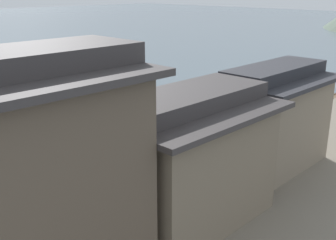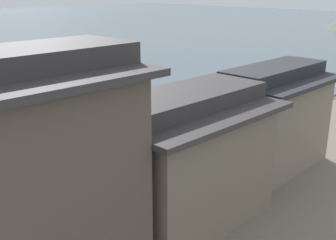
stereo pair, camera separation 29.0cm
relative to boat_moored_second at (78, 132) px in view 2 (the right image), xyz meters
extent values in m
cube|color=brown|center=(9.98, 24.01, 0.10)|extent=(0.84, 0.39, 0.20)
cube|color=brown|center=(9.49, 26.08, 0.04)|extent=(0.21, 3.97, 0.08)
cube|color=#33281E|center=(0.00, 0.00, -0.10)|extent=(5.45, 1.98, 0.27)
cube|color=#33281E|center=(-2.49, 0.53, 0.16)|extent=(0.52, 0.85, 0.24)
cube|color=#33281E|center=(2.49, -0.53, 0.16)|extent=(0.52, 0.85, 0.24)
cube|color=#33281E|center=(-0.08, -0.39, 0.08)|extent=(4.80, 1.09, 0.08)
cube|color=#33281E|center=(0.08, 0.39, 0.08)|extent=(4.80, 1.09, 0.08)
ellipsoid|color=brown|center=(0.00, 0.00, 0.25)|extent=(1.25, 1.00, 0.44)
cube|color=brown|center=(9.33, 13.22, -0.11)|extent=(1.16, 5.79, 0.25)
cube|color=brown|center=(9.42, 15.95, 0.13)|extent=(0.89, 0.39, 0.22)
cube|color=brown|center=(9.24, 10.49, 0.13)|extent=(0.89, 0.39, 0.22)
cube|color=brown|center=(8.88, 13.24, 0.06)|extent=(0.25, 5.26, 0.08)
cube|color=brown|center=(9.78, 13.21, 0.06)|extent=(0.25, 5.26, 0.08)
ellipsoid|color=brown|center=(9.33, 13.22, 0.26)|extent=(0.92, 1.26, 0.48)
cube|color=brown|center=(9.14, -8.62, -0.10)|extent=(1.77, 4.20, 0.26)
cube|color=brown|center=(9.58, -6.77, 0.15)|extent=(0.82, 0.53, 0.24)
cube|color=brown|center=(8.76, -8.53, 0.07)|extent=(0.91, 3.54, 0.08)
cube|color=brown|center=(9.51, -8.71, 0.07)|extent=(0.91, 3.54, 0.08)
ellipsoid|color=#4C6B42|center=(9.14, -8.62, 0.24)|extent=(0.99, 1.21, 0.42)
cube|color=brown|center=(15.10, -11.21, 4.57)|extent=(5.00, 6.36, 7.80)
cube|color=#4D4135|center=(12.25, -11.21, 3.27)|extent=(0.70, 6.36, 0.16)
cube|color=#3D3838|center=(15.10, -11.21, 8.59)|extent=(5.90, 7.26, 0.24)
cube|color=#3D3838|center=(15.10, -11.21, 9.06)|extent=(3.00, 7.26, 0.70)
cube|color=#7F705B|center=(15.24, -3.92, 3.27)|extent=(5.26, 7.27, 5.20)
cube|color=brown|center=(12.25, -3.92, 3.27)|extent=(0.70, 7.27, 0.16)
cube|color=#3D3838|center=(15.24, -3.92, 5.99)|extent=(6.16, 8.17, 0.24)
cube|color=#3D3838|center=(15.24, -3.92, 6.46)|extent=(3.16, 8.17, 0.70)
cube|color=gray|center=(14.82, 4.27, 3.27)|extent=(4.44, 6.60, 5.20)
cube|color=#6E6151|center=(12.25, 4.27, 3.27)|extent=(0.70, 6.60, 0.16)
cube|color=#2D2D33|center=(14.82, 4.27, 5.99)|extent=(5.34, 7.50, 0.24)
cube|color=#2D2D33|center=(14.82, 4.27, 6.46)|extent=(2.66, 7.50, 0.70)
cylinder|color=#473828|center=(11.54, -3.92, 1.04)|extent=(0.20, 0.20, 0.74)
cylinder|color=#473828|center=(11.54, 5.52, 1.08)|extent=(0.20, 0.20, 0.81)
camera|label=1|loc=(26.91, -16.90, 11.19)|focal=43.78mm
camera|label=2|loc=(27.12, -16.69, 11.19)|focal=43.78mm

